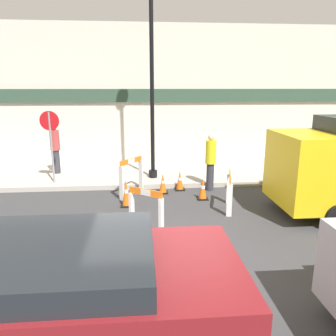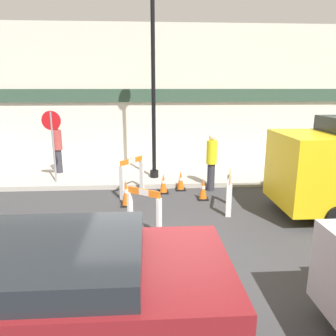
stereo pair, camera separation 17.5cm
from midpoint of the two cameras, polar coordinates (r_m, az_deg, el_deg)
The scene contains 15 objects.
ground_plane at distance 6.24m, azimuth -0.52°, elevation -16.28°, with size 60.00×60.00×0.00m, color #38383A.
sidewalk_slab at distance 11.95m, azimuth -2.11°, elevation -0.87°, with size 18.00×3.34×0.15m.
storefront_facade at distance 13.30m, azimuth -2.42°, elevation 12.32°, with size 18.00×0.22×5.50m.
streetlamp_post at distance 10.76m, azimuth -2.13°, elevation 18.67°, with size 0.44×0.44×6.10m.
stop_sign at distance 10.85m, azimuth -19.06°, elevation 5.45°, with size 0.60×0.06×2.27m.
barricade_0 at distance 7.14m, azimuth -3.46°, elevation -7.30°, with size 0.75×0.58×1.03m.
barricade_1 at distance 8.63m, azimuth 11.20°, elevation -3.80°, with size 0.37×0.99×0.98m.
barricade_2 at distance 9.60m, azimuth -5.77°, elevation -1.30°, with size 0.69×0.82×1.14m.
traffic_cone_0 at distance 9.40m, azimuth 6.66°, elevation -3.71°, with size 0.30×0.30×0.62m.
traffic_cone_1 at distance 9.89m, azimuth -0.30°, elevation -2.75°, with size 0.30×0.30×0.61m.
traffic_cone_2 at distance 10.19m, azimuth 2.70°, elevation -2.23°, with size 0.30×0.30×0.62m.
traffic_cone_3 at distance 8.88m, azimuth -6.75°, elevation -4.39°, with size 0.30×0.30×0.74m.
person_worker at distance 10.08m, azimuth 8.07°, elevation 1.32°, with size 0.45×0.45×1.76m.
person_pedestrian at distance 12.14m, azimuth -18.28°, elevation 3.51°, with size 0.43×0.43×1.72m.
parked_car_1 at distance 3.94m, azimuth -20.92°, elevation -21.38°, with size 4.12×1.92×1.63m.
Camera 2 is at (-0.20, -5.38, 3.15)m, focal length 35.00 mm.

